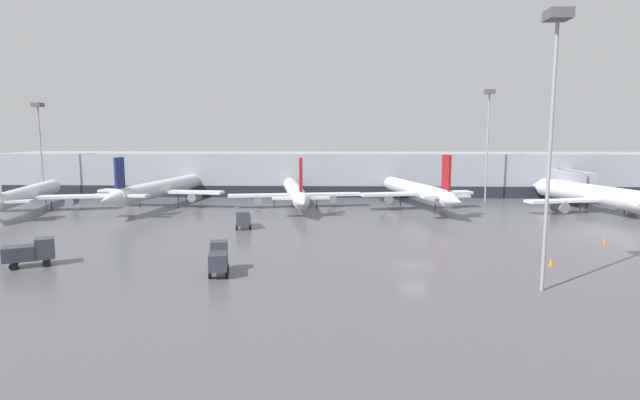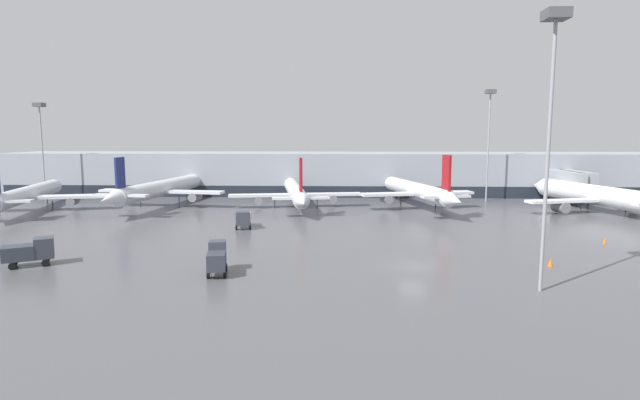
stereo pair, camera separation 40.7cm
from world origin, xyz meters
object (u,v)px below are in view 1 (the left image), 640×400
(parked_jet_5, at_px, (160,189))
(traffic_cone_0, at_px, (605,240))
(parked_jet_4, at_px, (25,195))
(traffic_cone_1, at_px, (551,262))
(service_truck_1, at_px, (219,258))
(parked_jet_1, at_px, (295,192))
(parked_jet_2, at_px, (417,191))
(apron_light_mast_3, at_px, (39,124))
(apron_light_mast_1, at_px, (554,79))
(service_truck_0, at_px, (31,251))
(apron_light_mast_2, at_px, (489,115))
(parked_jet_3, at_px, (600,196))
(service_truck_2, at_px, (243,218))

(parked_jet_5, height_order, traffic_cone_0, parked_jet_5)
(parked_jet_4, distance_m, traffic_cone_1, 81.16)
(service_truck_1, bearing_deg, parked_jet_5, 15.28)
(parked_jet_1, bearing_deg, traffic_cone_0, -135.23)
(parked_jet_2, xyz_separation_m, parked_jet_5, (-45.78, 1.32, 0.05))
(parked_jet_2, xyz_separation_m, traffic_cone_0, (18.03, -27.30, -2.86))
(apron_light_mast_3, bearing_deg, parked_jet_1, -10.54)
(parked_jet_4, relative_size, service_truck_1, 8.12)
(parked_jet_5, bearing_deg, traffic_cone_1, -119.39)
(parked_jet_2, height_order, apron_light_mast_1, apron_light_mast_1)
(parked_jet_5, bearing_deg, service_truck_0, -170.81)
(parked_jet_4, xyz_separation_m, service_truck_0, (22.53, -35.00, -1.30))
(parked_jet_2, relative_size, apron_light_mast_2, 1.49)
(parked_jet_2, distance_m, apron_light_mast_2, 23.13)
(parked_jet_1, xyz_separation_m, parked_jet_2, (21.45, -1.43, 0.50))
(parked_jet_5, xyz_separation_m, service_truck_0, (1.52, -41.10, -1.79))
(parked_jet_2, bearing_deg, parked_jet_3, -108.46)
(traffic_cone_0, distance_m, apron_light_mast_3, 99.92)
(parked_jet_2, relative_size, traffic_cone_1, 41.96)
(parked_jet_1, bearing_deg, service_truck_2, 155.26)
(parked_jet_2, xyz_separation_m, service_truck_1, (-25.05, -42.03, -1.67))
(parked_jet_2, bearing_deg, service_truck_1, 135.44)
(apron_light_mast_1, bearing_deg, parked_jet_4, 149.43)
(parked_jet_3, relative_size, apron_light_mast_2, 1.69)
(parked_jet_4, xyz_separation_m, traffic_cone_1, (74.07, -33.09, -2.44))
(service_truck_0, bearing_deg, apron_light_mast_2, 12.21)
(parked_jet_4, distance_m, service_truck_0, 41.65)
(service_truck_1, relative_size, traffic_cone_1, 5.38)
(service_truck_0, bearing_deg, traffic_cone_0, -17.12)
(parked_jet_3, height_order, service_truck_1, parked_jet_3)
(parked_jet_2, bearing_deg, apron_light_mast_2, -67.16)
(parked_jet_4, xyz_separation_m, apron_light_mast_1, (69.85, -41.26, 14.50))
(parked_jet_4, bearing_deg, service_truck_2, -122.20)
(traffic_cone_1, xyz_separation_m, apron_light_mast_2, (7.88, 49.12, 16.23))
(parked_jet_1, bearing_deg, parked_jet_5, 81.07)
(parked_jet_1, bearing_deg, apron_light_mast_3, 70.27)
(service_truck_0, height_order, apron_light_mast_2, apron_light_mast_2)
(service_truck_1, height_order, apron_light_mast_2, apron_light_mast_2)
(parked_jet_3, relative_size, service_truck_2, 7.67)
(parked_jet_3, bearing_deg, apron_light_mast_2, 33.77)
(parked_jet_5, relative_size, apron_light_mast_3, 1.95)
(parked_jet_3, height_order, traffic_cone_1, parked_jet_3)
(parked_jet_3, distance_m, parked_jet_4, 97.01)
(parked_jet_3, bearing_deg, service_truck_2, 92.05)
(service_truck_1, relative_size, apron_light_mast_1, 0.18)
(service_truck_1, height_order, service_truck_2, service_truck_1)
(parked_jet_2, xyz_separation_m, service_truck_0, (-44.26, -39.78, -1.73))
(service_truck_0, height_order, traffic_cone_0, service_truck_0)
(service_truck_2, bearing_deg, apron_light_mast_2, 115.08)
(parked_jet_3, xyz_separation_m, service_truck_1, (-55.24, -39.54, -1.15))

